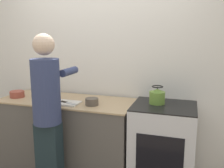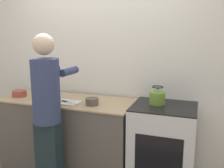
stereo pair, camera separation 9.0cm
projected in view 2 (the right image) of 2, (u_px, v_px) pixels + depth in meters
name	position (u px, v px, depth m)	size (l,w,h in m)	color
wall_back	(105.00, 64.00, 3.20)	(8.00, 0.05, 2.60)	white
counter	(69.00, 134.00, 3.12)	(1.64, 0.67, 0.89)	#5B5651
oven	(163.00, 147.00, 2.71)	(0.66, 0.60, 0.93)	silver
person	(47.00, 108.00, 2.55)	(0.32, 0.56, 1.68)	#1C2B31
cutting_board	(67.00, 103.00, 2.86)	(0.30, 0.21, 0.02)	silver
knife	(69.00, 102.00, 2.82)	(0.24, 0.11, 0.01)	silver
kettle	(157.00, 97.00, 2.67)	(0.17, 0.17, 0.19)	olive
bowl_prep	(92.00, 102.00, 2.79)	(0.15, 0.15, 0.08)	brown
bowl_mixing	(19.00, 93.00, 3.17)	(0.18, 0.18, 0.08)	#9E4738
canister_jar	(46.00, 91.00, 3.18)	(0.16, 0.16, 0.14)	#4C4C51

